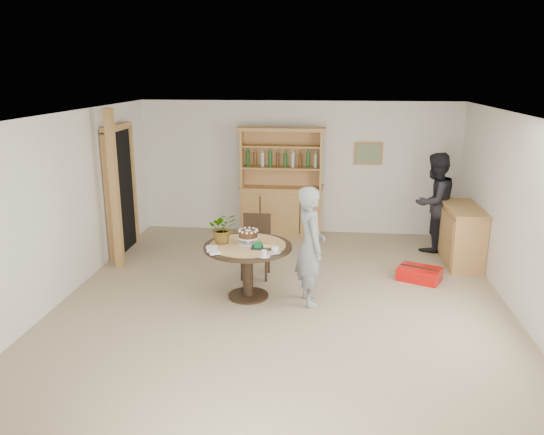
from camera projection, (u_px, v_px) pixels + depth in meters
The scene contains 17 objects.
ground at pixel (282, 307), 7.05m from camera, with size 7.00×7.00×0.00m, color tan.
room_shell at pixel (283, 178), 6.59m from camera, with size 6.04×7.04×2.52m.
doorway at pixel (120, 188), 8.97m from camera, with size 0.13×1.10×2.18m.
pine_post at pixel (114, 191), 8.14m from camera, with size 0.12×0.12×2.50m, color #AD7D49.
hutch at pixel (281, 199), 10.00m from camera, with size 1.62×0.54×2.04m.
sideboard at pixel (462, 235), 8.56m from camera, with size 0.54×1.26×0.94m.
dining_table at pixel (248, 256), 7.21m from camera, with size 1.20×1.20×0.76m.
dining_chair at pixel (256, 242), 8.02m from camera, with size 0.42×0.42×0.95m.
birthday_cake at pixel (248, 235), 7.18m from camera, with size 0.30×0.30×0.20m.
flower_vase at pixel (223, 228), 7.19m from camera, with size 0.38×0.33×0.42m, color #3F7233.
gift_tray at pixel (262, 246), 7.02m from camera, with size 0.30×0.20×0.08m.
coffee_cup_a at pixel (275, 250), 6.84m from camera, with size 0.15×0.15×0.09m.
coffee_cup_b at pixel (264, 254), 6.70m from camera, with size 0.15×0.15×0.08m.
napkins at pixel (213, 250), 6.90m from camera, with size 0.24×0.33×0.03m.
teen_boy at pixel (310, 246), 6.97m from camera, with size 0.59×0.38×1.61m, color gray.
adult_person at pixel (434, 202), 9.07m from camera, with size 0.83×0.65×1.71m, color black.
red_suitcase at pixel (419, 274), 7.91m from camera, with size 0.71×0.61×0.21m.
Camera 1 is at (0.56, -6.45, 3.03)m, focal length 35.00 mm.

